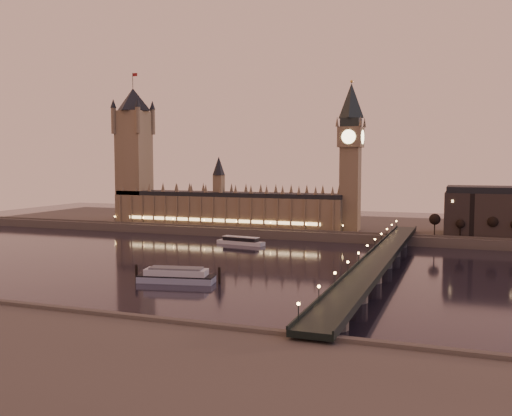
{
  "coord_description": "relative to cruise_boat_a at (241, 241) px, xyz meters",
  "views": [
    {
      "loc": [
        129.93,
        -273.7,
        54.24
      ],
      "look_at": [
        15.81,
        35.0,
        27.31
      ],
      "focal_mm": 40.0,
      "sensor_mm": 36.0,
      "label": 1
    }
  ],
  "objects": [
    {
      "name": "ground",
      "position": [
        7.62,
        -69.47,
        -2.32
      ],
      "size": [
        700.0,
        700.0,
        0.0
      ],
      "primitive_type": "plane",
      "color": "black",
      "rests_on": "ground"
    },
    {
      "name": "far_embankment",
      "position": [
        37.62,
        95.53,
        0.68
      ],
      "size": [
        560.0,
        130.0,
        6.0
      ],
      "primitive_type": "cube",
      "color": "#423D35",
      "rests_on": "ground"
    },
    {
      "name": "palace_of_westminster",
      "position": [
        -32.5,
        51.52,
        19.39
      ],
      "size": [
        180.0,
        26.62,
        52.0
      ],
      "color": "brown",
      "rests_on": "ground"
    },
    {
      "name": "victoria_tower",
      "position": [
        -112.38,
        51.53,
        63.47
      ],
      "size": [
        31.68,
        31.68,
        118.0
      ],
      "color": "brown",
      "rests_on": "ground"
    },
    {
      "name": "big_ben",
      "position": [
        61.61,
        51.52,
        61.63
      ],
      "size": [
        17.68,
        17.68,
        104.0
      ],
      "color": "brown",
      "rests_on": "ground"
    },
    {
      "name": "westminster_bridge",
      "position": [
        99.23,
        -69.47,
        3.2
      ],
      "size": [
        13.2,
        260.0,
        15.3
      ],
      "color": "black",
      "rests_on": "ground"
    },
    {
      "name": "bare_tree_0",
      "position": [
        120.49,
        39.53,
        12.89
      ],
      "size": [
        6.07,
        6.07,
        12.34
      ],
      "color": "black",
      "rests_on": "ground"
    },
    {
      "name": "bare_tree_1",
      "position": [
        136.58,
        39.53,
        12.89
      ],
      "size": [
        6.07,
        6.07,
        12.34
      ],
      "color": "black",
      "rests_on": "ground"
    },
    {
      "name": "bare_tree_2",
      "position": [
        152.67,
        39.53,
        12.89
      ],
      "size": [
        6.07,
        6.07,
        12.34
      ],
      "color": "black",
      "rests_on": "ground"
    },
    {
      "name": "cruise_boat_a",
      "position": [
        0.0,
        0.0,
        0.0
      ],
      "size": [
        33.62,
        12.01,
        5.27
      ],
      "rotation": [
        0.0,
        0.0,
        -0.15
      ],
      "color": "silver",
      "rests_on": "ground"
    },
    {
      "name": "moored_barge",
      "position": [
        16.46,
        -118.89,
        0.77
      ],
      "size": [
        39.31,
        16.03,
        7.33
      ],
      "rotation": [
        0.0,
        0.0,
        0.19
      ],
      "color": "#8D9BB3",
      "rests_on": "ground"
    }
  ]
}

